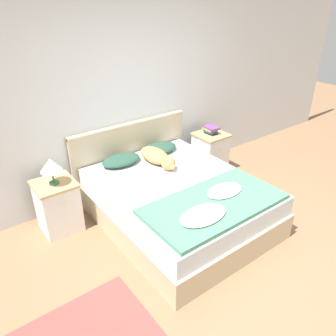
# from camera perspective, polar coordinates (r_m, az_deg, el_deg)

# --- Properties ---
(ground_plane) EXTENTS (16.00, 16.00, 0.00)m
(ground_plane) POSITION_cam_1_polar(r_m,az_deg,el_deg) (3.53, 12.42, -16.96)
(ground_plane) COLOR #896647
(wall_back) EXTENTS (9.00, 0.06, 2.55)m
(wall_back) POSITION_cam_1_polar(r_m,az_deg,el_deg) (4.33, -7.48, 11.99)
(wall_back) COLOR silver
(wall_back) RESTS_ON ground_plane
(bed) EXTENTS (1.66, 2.03, 0.54)m
(bed) POSITION_cam_1_polar(r_m,az_deg,el_deg) (3.92, 1.79, -5.97)
(bed) COLOR #C6B28E
(bed) RESTS_ON ground_plane
(headboard) EXTENTS (1.74, 0.06, 0.97)m
(headboard) POSITION_cam_1_polar(r_m,az_deg,el_deg) (4.55, -6.33, 2.46)
(headboard) COLOR #C6B28E
(headboard) RESTS_ON ground_plane
(nightstand_left) EXTENTS (0.44, 0.45, 0.62)m
(nightstand_left) POSITION_cam_1_polar(r_m,az_deg,el_deg) (3.98, -18.60, -6.28)
(nightstand_left) COLOR white
(nightstand_left) RESTS_ON ground_plane
(nightstand_right) EXTENTS (0.44, 0.45, 0.62)m
(nightstand_right) POSITION_cam_1_polar(r_m,az_deg,el_deg) (5.06, 7.34, 2.70)
(nightstand_right) COLOR white
(nightstand_right) RESTS_ON ground_plane
(pillow_left) EXTENTS (0.51, 0.33, 0.11)m
(pillow_left) POSITION_cam_1_polar(r_m,az_deg,el_deg) (4.19, -8.18, 1.39)
(pillow_left) COLOR #284C3D
(pillow_left) RESTS_ON bed
(pillow_right) EXTENTS (0.51, 0.33, 0.11)m
(pillow_right) POSITION_cam_1_polar(r_m,az_deg,el_deg) (4.47, -1.54, 3.46)
(pillow_right) COLOR #284C3D
(pillow_right) RESTS_ON bed
(quilt) EXTENTS (1.48, 0.77, 0.08)m
(quilt) POSITION_cam_1_polar(r_m,az_deg,el_deg) (3.38, 7.98, -6.20)
(quilt) COLOR #4C8466
(quilt) RESTS_ON bed
(dog) EXTENTS (0.27, 0.75, 0.19)m
(dog) POSITION_cam_1_polar(r_m,az_deg,el_deg) (4.17, -1.85, 1.95)
(dog) COLOR tan
(dog) RESTS_ON bed
(book_stack) EXTENTS (0.18, 0.24, 0.11)m
(book_stack) POSITION_cam_1_polar(r_m,az_deg,el_deg) (4.93, 7.46, 6.64)
(book_stack) COLOR #232328
(book_stack) RESTS_ON nightstand_right
(table_lamp) EXTENTS (0.24, 0.24, 0.31)m
(table_lamp) POSITION_cam_1_polar(r_m,az_deg,el_deg) (3.70, -19.74, 0.43)
(table_lamp) COLOR #336B4C
(table_lamp) RESTS_ON nightstand_left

